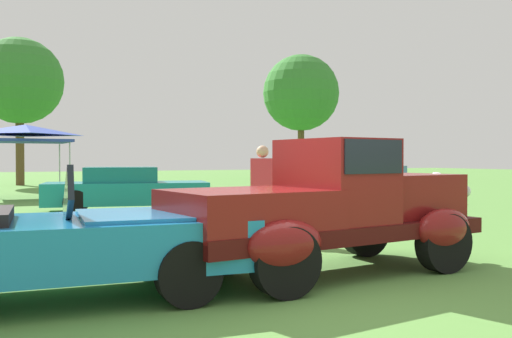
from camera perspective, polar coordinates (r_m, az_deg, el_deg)
The scene contains 9 objects.
ground_plane at distance 6.57m, azimuth 5.36°, elevation -11.75°, with size 120.00×120.00×0.00m, color #568C3D.
feature_pickup_truck at distance 7.19m, azimuth 7.53°, elevation -3.68°, with size 4.33×2.14×1.70m.
neighbor_convertible at distance 6.19m, azimuth -19.72°, elevation -7.15°, with size 4.52×2.11×1.40m.
show_car_teal at distance 15.97m, azimuth -13.04°, elevation -2.03°, with size 4.64×2.61×1.22m.
show_car_skyblue at distance 19.03m, azimuth 12.05°, elevation -1.53°, with size 4.03×2.17×1.22m.
spectator_by_row at distance 10.09m, azimuth 0.66°, elevation -2.02°, with size 0.47×0.42×1.69m.
canopy_tent_left_field at distance 22.53m, azimuth -22.26°, elevation 3.45°, with size 3.03×3.03×2.71m.
treeline_mid_left at distance 33.35m, azimuth -22.80°, elevation 8.18°, with size 4.65×4.65×7.98m.
treeline_center at distance 38.74m, azimuth 4.58°, elevation 7.65°, with size 5.16×5.16×8.50m.
Camera 1 is at (-3.38, -5.44, 1.46)m, focal length 39.57 mm.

